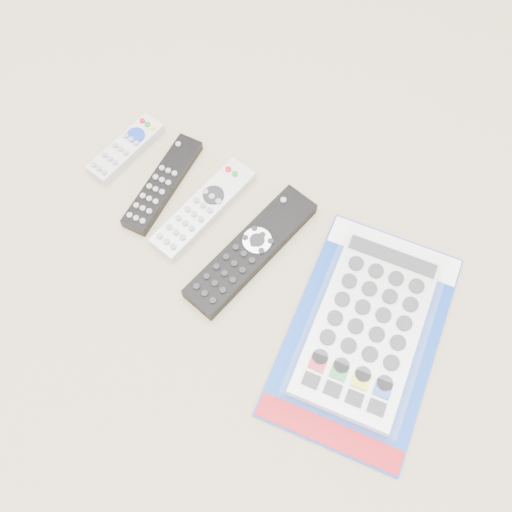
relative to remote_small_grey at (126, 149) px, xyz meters
The scene contains 5 objects.
remote_small_grey is the anchor object (origin of this frame).
remote_slim_black 0.09m from the remote_small_grey, 14.57° to the right, with size 0.05×0.18×0.02m.
remote_silver_dvd 0.16m from the remote_small_grey, ahead, with size 0.07×0.19×0.02m.
remote_large_black 0.26m from the remote_small_grey, 10.55° to the right, with size 0.09×0.23×0.02m.
jumbo_remote_packaged 0.45m from the remote_small_grey, ahead, with size 0.23×0.34×0.04m.
Camera 1 is at (0.21, -0.30, 0.73)m, focal length 40.00 mm.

